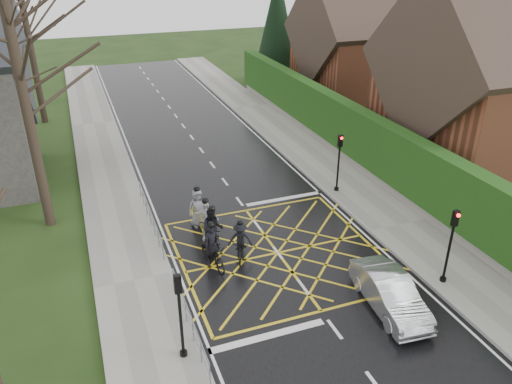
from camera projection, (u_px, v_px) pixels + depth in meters
ground at (278, 253)px, 21.12m from camera, size 120.00×120.00×0.00m
road at (278, 253)px, 21.12m from camera, size 9.00×80.00×0.01m
sidewalk_right at (398, 226)px, 22.97m from camera, size 3.00×80.00×0.15m
sidewalk_left at (134, 282)px, 19.20m from camera, size 3.00×80.00×0.15m
stone_wall at (362, 167)px, 28.42m from camera, size 0.50×38.00×0.70m
hedge at (365, 138)px, 27.64m from camera, size 0.90×38.00×2.80m
house_near at (502, 88)px, 26.99m from camera, size 11.80×9.80×11.30m
house_far at (364, 49)px, 38.88m from camera, size 9.80×8.80×10.30m
conifer at (277, 29)px, 44.05m from camera, size 4.60×4.60×10.00m
tree_near at (14, 51)px, 19.79m from camera, size 9.24×9.24×11.44m
tree_far at (25, 19)px, 33.42m from camera, size 8.40×8.40×10.40m
railing_south at (189, 316)px, 16.38m from camera, size 0.05×5.04×1.03m
railing_north at (150, 213)px, 22.66m from camera, size 0.05×6.04×1.03m
traffic_light_ne at (339, 164)px, 25.49m from camera, size 0.24×0.31×3.21m
traffic_light_se at (449, 247)px, 18.46m from camera, size 0.24×0.31×3.21m
traffic_light_sw at (180, 317)px, 15.01m from camera, size 0.24×0.31×3.21m
cyclist_rear at (213, 252)px, 20.03m from camera, size 1.07×2.15×2.00m
cyclist_back at (213, 233)px, 21.06m from camera, size 1.18×2.15×2.07m
cyclist_mid at (241, 244)px, 20.60m from camera, size 1.24×1.87×1.72m
cyclist_front at (207, 225)px, 21.75m from camera, size 1.20×2.12×2.05m
cyclist_lead at (198, 213)px, 22.81m from camera, size 0.95×2.13×2.02m
car at (390, 293)px, 17.66m from camera, size 1.74×4.08×1.31m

